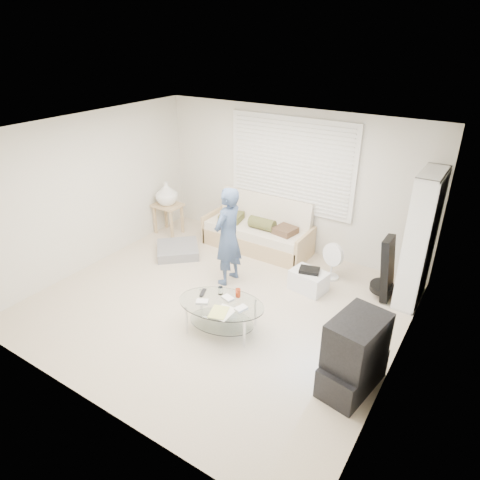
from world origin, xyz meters
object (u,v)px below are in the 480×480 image
Objects in this scene: tv_unit at (355,355)px; bookshelf at (420,239)px; coffee_table at (222,308)px; futon_sofa at (258,232)px.

bookshelf is at bearing 86.68° from tv_unit.
tv_unit is at bearing -1.35° from coffee_table.
futon_sofa is 2.14× the size of tv_unit.
futon_sofa is at bearing 109.24° from coffee_table.
bookshelf is at bearing -4.63° from futon_sofa.
bookshelf is (2.74, -0.22, 0.67)m from futon_sofa.
bookshelf is at bearing 47.67° from coffee_table.
coffee_table is at bearing -70.76° from futon_sofa.
coffee_table is at bearing 178.65° from tv_unit.
futon_sofa is 2.83m from bookshelf.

